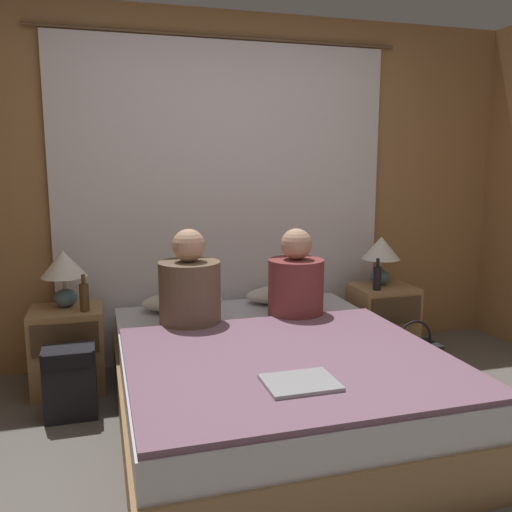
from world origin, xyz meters
The scene contains 18 objects.
ground_plane centered at (0.00, 0.00, 0.00)m, with size 16.00×16.00×0.00m, color #66605B.
wall_back centered at (0.00, 1.79, 1.25)m, with size 4.63×0.06×2.50m.
curtain_panel centered at (0.00, 1.72, 1.16)m, with size 2.61×0.02×2.32m.
bed centered at (0.00, 0.63, 0.22)m, with size 1.68×2.09×0.45m.
nightstand_left centered at (-1.13, 1.39, 0.27)m, with size 0.45×0.39×0.54m.
nightstand_right centered at (1.13, 1.39, 0.27)m, with size 0.45×0.39×0.54m.
lamp_left centered at (-1.13, 1.45, 0.79)m, with size 0.29×0.29×0.37m.
lamp_right centered at (1.13, 1.45, 0.79)m, with size 0.29×0.29×0.37m.
pillow_left centered at (-0.37, 1.48, 0.51)m, with size 0.56×0.31×0.12m.
pillow_right centered at (0.37, 1.48, 0.51)m, with size 0.56×0.31×0.12m.
blanket_on_bed centered at (0.00, 0.34, 0.46)m, with size 1.62×1.45×0.03m.
person_left_in_bed centered at (-0.38, 1.10, 0.69)m, with size 0.38×0.38×0.61m.
person_right_in_bed centered at (0.32, 1.10, 0.68)m, with size 0.36×0.36×0.59m.
beer_bottle_on_left_stand centered at (-1.01, 1.30, 0.63)m, with size 0.06×0.06×0.23m.
beer_bottle_on_right_stand centered at (1.02, 1.30, 0.63)m, with size 0.06×0.06×0.23m.
laptop_on_bed centered at (-0.07, 0.00, 0.49)m, with size 0.32×0.26×0.02m.
backpack_on_floor centered at (-1.10, 0.98, 0.23)m, with size 0.29×0.20×0.42m.
handbag_on_floor centered at (1.15, 0.99, 0.12)m, with size 0.35×0.20×0.39m.
Camera 1 is at (-0.90, -2.13, 1.46)m, focal length 38.00 mm.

